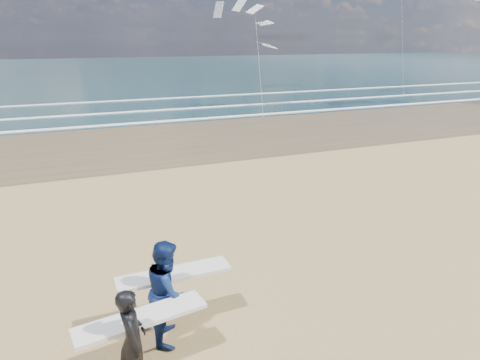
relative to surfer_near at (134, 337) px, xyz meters
name	(u,v)px	position (x,y,z in m)	size (l,w,h in m)	color
wet_sand_strip	(389,119)	(20.18, 17.84, -0.91)	(220.00, 12.00, 0.01)	brown
ocean	(187,69)	(20.18, 71.84, -0.91)	(220.00, 100.00, 0.02)	#193437
foam_breakers	(313,100)	(20.18, 27.94, -0.87)	(220.00, 11.70, 0.05)	white
surfer_near	(134,337)	(0.00, 0.00, 0.00)	(2.25, 1.11, 1.81)	black
surfer_far	(168,289)	(0.79, 0.99, 0.09)	(2.21, 1.21, 2.00)	#0E2051
kite_1	(258,47)	(13.06, 24.54, 3.87)	(5.78, 4.74, 8.60)	slate
kite_5	(402,8)	(31.72, 30.94, 7.32)	(5.29, 4.68, 15.55)	slate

